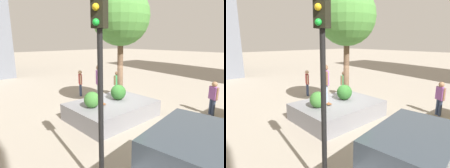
% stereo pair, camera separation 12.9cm
% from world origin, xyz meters
% --- Properties ---
extents(ground_plane, '(120.00, 120.00, 0.00)m').
position_xyz_m(ground_plane, '(0.00, 0.00, 0.00)').
color(ground_plane, '#9E9384').
extents(planter_ledge, '(3.97, 2.89, 0.78)m').
position_xyz_m(planter_ledge, '(0.51, 0.37, 0.39)').
color(planter_ledge, gray).
rests_on(planter_ledge, ground).
extents(plaza_tree, '(2.75, 2.75, 5.39)m').
position_xyz_m(plaza_tree, '(-0.17, 0.22, 4.77)').
color(plaza_tree, brown).
rests_on(plaza_tree, planter_ledge).
extents(boxwood_shrub, '(0.76, 0.76, 0.76)m').
position_xyz_m(boxwood_shrub, '(-0.01, 0.27, 1.17)').
color(boxwood_shrub, '#2D6628').
rests_on(boxwood_shrub, planter_ledge).
extents(hedge_clump, '(0.72, 0.72, 0.72)m').
position_xyz_m(hedge_clump, '(1.67, 0.33, 1.14)').
color(hedge_clump, '#3D7A33').
rests_on(hedge_clump, planter_ledge).
extents(skateboard, '(0.29, 0.82, 0.07)m').
position_xyz_m(skateboard, '(1.10, 0.15, 0.84)').
color(skateboard, brown).
rests_on(skateboard, planter_ledge).
extents(skateboarder, '(0.36, 0.57, 1.78)m').
position_xyz_m(skateboarder, '(1.10, 0.15, 1.88)').
color(skateboarder, '#8C9EB7').
rests_on(skateboarder, skateboard).
extents(traffic_light_corner, '(0.37, 0.35, 4.79)m').
position_xyz_m(traffic_light_corner, '(3.92, 3.72, 3.25)').
color(traffic_light_corner, black).
rests_on(traffic_light_corner, ground).
extents(bystander_watching, '(0.40, 0.52, 1.73)m').
position_xyz_m(bystander_watching, '(-3.46, 3.53, 1.00)').
color(bystander_watching, navy).
rests_on(bystander_watching, ground).
extents(pedestrian_crossing, '(0.39, 0.54, 1.75)m').
position_xyz_m(pedestrian_crossing, '(-0.48, -3.89, 1.01)').
color(pedestrian_crossing, navy).
rests_on(pedestrian_crossing, ground).
extents(passerby_with_bag, '(0.57, 0.27, 1.69)m').
position_xyz_m(passerby_with_bag, '(-2.24, -2.15, 0.98)').
color(passerby_with_bag, '#847056').
rests_on(passerby_with_bag, ground).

